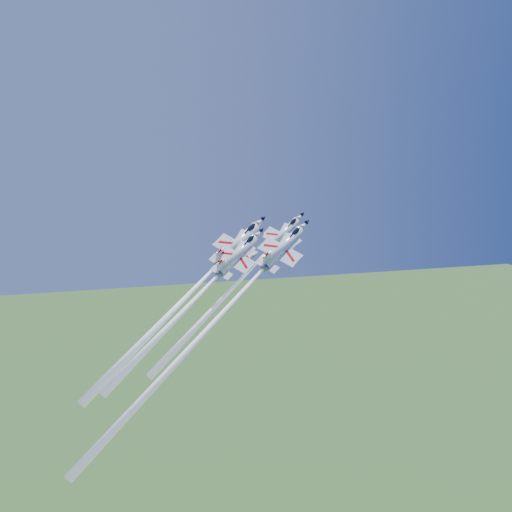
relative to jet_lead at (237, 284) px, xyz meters
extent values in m
cylinder|color=white|center=(11.91, 5.84, 9.12)|extent=(5.56, 7.86, 9.62)
cone|color=white|center=(16.56, 8.12, 12.70)|extent=(2.86, 2.96, 2.96)
cone|color=black|center=(17.65, 8.65, 13.53)|extent=(1.44, 1.49, 1.49)
cone|color=slate|center=(7.61, 3.73, 5.83)|extent=(2.56, 2.41, 2.22)
ellipsoid|color=black|center=(14.73, 6.97, 11.91)|extent=(2.75, 2.14, 2.40)
cube|color=black|center=(13.68, 6.36, 11.33)|extent=(0.90, 0.62, 0.81)
cube|color=white|center=(11.19, 5.58, 8.35)|extent=(7.72, 7.74, 4.65)
cube|color=white|center=(12.81, 7.50, 10.48)|extent=(2.82, 1.93, 2.03)
cube|color=white|center=(14.13, 5.85, 9.81)|extent=(2.82, 1.93, 2.03)
cube|color=white|center=(8.26, 4.09, 6.24)|extent=(4.13, 4.22, 2.48)
cube|color=white|center=(8.00, 3.36, 7.51)|extent=(2.48, 2.36, 3.28)
cube|color=red|center=(7.83, 2.78, 8.58)|extent=(1.03, 0.78, 1.03)
cube|color=black|center=(12.16, 6.30, 8.50)|extent=(6.88, 3.64, 5.26)
sphere|color=white|center=(7.45, 3.65, 5.70)|extent=(0.99, 1.01, 0.99)
cone|color=white|center=(-6.18, -3.02, -4.75)|extent=(13.70, 22.73, 29.86)
cylinder|color=white|center=(1.61, 6.16, 7.50)|extent=(6.66, 9.41, 11.51)
cone|color=white|center=(7.18, 8.89, 11.78)|extent=(3.42, 3.54, 3.55)
cone|color=black|center=(8.47, 9.53, 12.77)|extent=(1.73, 1.78, 1.78)
cone|color=slate|center=(-3.54, 3.64, 3.56)|extent=(3.06, 2.89, 2.65)
ellipsoid|color=black|center=(4.99, 7.51, 10.84)|extent=(3.29, 2.57, 2.88)
cube|color=black|center=(3.73, 6.78, 10.14)|extent=(1.08, 0.74, 0.96)
cube|color=white|center=(0.75, 5.85, 6.58)|extent=(9.24, 9.27, 5.57)
cube|color=white|center=(2.68, 8.15, 9.13)|extent=(3.37, 2.32, 2.43)
cube|color=white|center=(4.27, 6.18, 8.32)|extent=(3.37, 2.32, 2.43)
cube|color=white|center=(-2.76, 4.07, 4.05)|extent=(4.95, 5.05, 2.97)
cube|color=white|center=(-3.07, 3.19, 5.57)|extent=(2.96, 2.83, 3.93)
cube|color=red|center=(-3.28, 2.50, 6.85)|extent=(1.24, 0.93, 1.23)
cube|color=black|center=(1.91, 6.71, 6.75)|extent=(8.24, 4.35, 6.30)
sphere|color=white|center=(-3.73, 3.54, 3.41)|extent=(1.19, 1.20, 1.18)
cone|color=white|center=(-18.33, -3.61, -7.79)|extent=(14.96, 24.59, 32.20)
cylinder|color=white|center=(8.75, -5.56, 8.73)|extent=(6.05, 8.56, 10.47)
cone|color=white|center=(13.82, -3.07, 12.62)|extent=(3.11, 3.22, 3.22)
cone|color=black|center=(15.00, -2.50, 13.52)|extent=(1.57, 1.62, 1.62)
cone|color=slate|center=(4.07, -7.85, 5.14)|extent=(2.78, 2.63, 2.41)
ellipsoid|color=black|center=(11.82, -4.33, 11.77)|extent=(2.99, 2.33, 2.62)
cube|color=black|center=(10.68, -4.99, 11.13)|extent=(0.98, 0.68, 0.88)
cube|color=white|center=(7.97, -5.84, 7.89)|extent=(8.41, 8.43, 5.06)
cube|color=white|center=(9.73, -3.75, 10.21)|extent=(3.06, 2.11, 2.21)
cube|color=white|center=(11.17, -5.54, 9.48)|extent=(3.06, 2.11, 2.21)
cube|color=white|center=(4.78, -7.46, 5.59)|extent=(4.50, 4.59, 2.70)
cube|color=white|center=(4.50, -8.26, 6.97)|extent=(2.70, 2.57, 3.57)
cube|color=red|center=(4.31, -8.89, 8.13)|extent=(1.13, 0.85, 1.12)
cube|color=black|center=(9.02, -5.06, 8.05)|extent=(7.49, 3.96, 5.73)
sphere|color=white|center=(3.89, -7.94, 5.01)|extent=(1.08, 1.10, 1.07)
cone|color=white|center=(-15.33, -17.35, -9.74)|extent=(18.60, 31.43, 41.58)
cylinder|color=white|center=(0.43, 0.89, 6.20)|extent=(6.03, 8.52, 10.42)
cone|color=white|center=(5.48, 3.36, 10.07)|extent=(3.10, 3.21, 3.21)
cone|color=black|center=(6.65, 3.94, 10.97)|extent=(1.56, 1.62, 1.61)
cone|color=slate|center=(-4.23, -1.39, 2.63)|extent=(2.77, 2.61, 2.40)
ellipsoid|color=black|center=(3.49, 2.11, 9.23)|extent=(2.98, 2.32, 2.60)
cube|color=black|center=(2.35, 1.45, 8.59)|extent=(0.98, 0.67, 0.87)
cube|color=white|center=(-0.35, 0.61, 5.36)|extent=(8.37, 8.40, 5.04)
cube|color=white|center=(1.41, 2.69, 7.67)|extent=(3.05, 2.10, 2.20)
cube|color=white|center=(2.84, 0.91, 6.94)|extent=(3.05, 2.10, 2.20)
cube|color=white|center=(-3.52, -1.01, 3.07)|extent=(4.48, 4.57, 2.69)
cube|color=white|center=(-3.80, -1.80, 4.45)|extent=(2.68, 2.56, 3.56)
cube|color=red|center=(-3.99, -2.42, 5.61)|extent=(1.12, 0.84, 1.11)
cube|color=black|center=(0.70, 1.39, 5.52)|extent=(7.46, 3.94, 5.70)
sphere|color=white|center=(-4.41, -1.48, 2.49)|extent=(1.08, 1.09, 1.07)
cone|color=white|center=(-16.58, -7.45, -6.85)|extent=(12.67, 20.69, 27.00)
camera|label=1|loc=(-24.19, -116.66, 32.53)|focal=40.00mm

